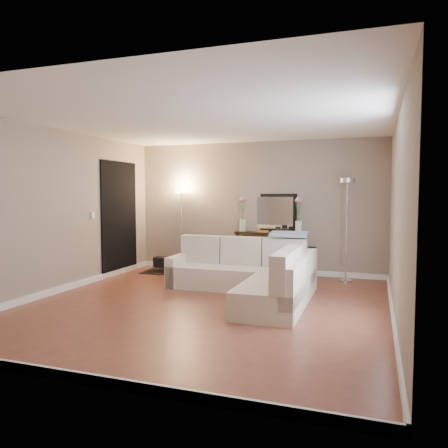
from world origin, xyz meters
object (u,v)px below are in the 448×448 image
(floor_lamp_lit, at_px, (181,213))
(console_table, at_px, (266,251))
(floor_lamp_unlit, at_px, (347,209))
(sectional_sofa, at_px, (254,275))

(floor_lamp_lit, bearing_deg, console_table, 0.76)
(floor_lamp_lit, relative_size, floor_lamp_unlit, 0.90)
(sectional_sofa, xyz_separation_m, console_table, (-0.24, 1.75, 0.16))
(sectional_sofa, relative_size, floor_lamp_unlit, 1.30)
(console_table, height_order, floor_lamp_lit, floor_lamp_lit)
(floor_lamp_lit, height_order, floor_lamp_unlit, floor_lamp_unlit)
(console_table, relative_size, floor_lamp_unlit, 0.75)
(floor_lamp_lit, xyz_separation_m, floor_lamp_unlit, (3.31, -0.19, 0.14))
(sectional_sofa, bearing_deg, floor_lamp_unlit, 49.82)
(sectional_sofa, height_order, floor_lamp_unlit, floor_lamp_unlit)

